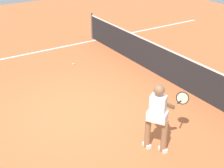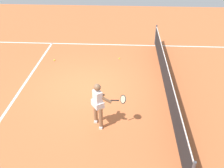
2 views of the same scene
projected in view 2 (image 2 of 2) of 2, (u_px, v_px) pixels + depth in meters
The scene contains 7 objects.
ground_plane at pixel (85, 86), 10.59m from camera, with size 25.80×25.80×0.00m, color #C66638.
service_line_marking at pixel (24, 85), 10.71m from camera, with size 8.97×0.10×0.01m, color white.
sideline_left_marking at pixel (97, 44), 14.42m from camera, with size 0.10×17.85×0.01m, color white.
court_net at pixel (166, 78), 10.17m from camera, with size 9.65×0.08×1.07m.
tennis_player at pixel (99, 103), 8.11m from camera, with size 0.69×1.14×1.55m.
tennis_ball_near at pixel (54, 60), 12.63m from camera, with size 0.07×0.07×0.07m, color #D1E533.
tennis_ball_mid at pixel (119, 58), 12.79m from camera, with size 0.07×0.07×0.07m, color #D1E533.
Camera 2 is at (8.94, 1.62, 5.55)m, focal length 41.61 mm.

